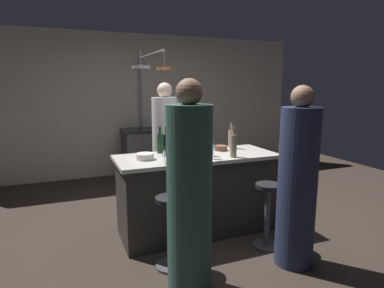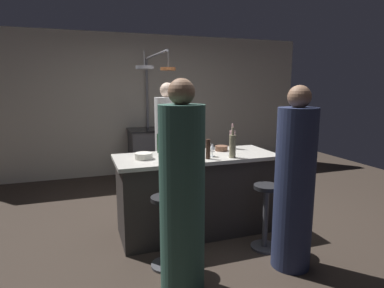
{
  "view_description": "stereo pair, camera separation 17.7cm",
  "coord_description": "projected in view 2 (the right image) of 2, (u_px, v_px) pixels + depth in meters",
  "views": [
    {
      "loc": [
        -1.37,
        -3.27,
        1.66
      ],
      "look_at": [
        0.0,
        0.15,
        1.0
      ],
      "focal_mm": 30.31,
      "sensor_mm": 36.0,
      "label": 1
    },
    {
      "loc": [
        -1.21,
        -3.33,
        1.66
      ],
      "look_at": [
        0.0,
        0.15,
        1.0
      ],
      "focal_mm": 30.31,
      "sensor_mm": 36.0,
      "label": 2
    }
  ],
  "objects": [
    {
      "name": "wine_bottle_dark",
      "position": [
        166.0,
        144.0,
        3.59
      ],
      "size": [
        0.07,
        0.07,
        0.32
      ],
      "color": "black",
      "rests_on": "kitchen_island"
    },
    {
      "name": "kitchen_island",
      "position": [
        196.0,
        193.0,
        3.7
      ],
      "size": [
        1.8,
        0.72,
        0.9
      ],
      "color": "#332D2B",
      "rests_on": "ground_plane"
    },
    {
      "name": "wine_bottle_green",
      "position": [
        160.0,
        143.0,
        3.73
      ],
      "size": [
        0.07,
        0.07,
        0.3
      ],
      "color": "#193D23",
      "rests_on": "kitchen_island"
    },
    {
      "name": "back_wall",
      "position": [
        146.0,
        105.0,
        6.2
      ],
      "size": [
        6.4,
        0.16,
        2.6
      ],
      "primitive_type": "cube",
      "color": "beige",
      "rests_on": "ground_plane"
    },
    {
      "name": "mixing_bowl_wooden",
      "position": [
        221.0,
        148.0,
        3.85
      ],
      "size": [
        0.15,
        0.15,
        0.06
      ],
      "primitive_type": "cylinder",
      "color": "brown",
      "rests_on": "kitchen_island"
    },
    {
      "name": "stove_range",
      "position": [
        151.0,
        153.0,
        5.98
      ],
      "size": [
        0.8,
        0.64,
        0.89
      ],
      "color": "#47474C",
      "rests_on": "ground_plane"
    },
    {
      "name": "pepper_mill",
      "position": [
        208.0,
        149.0,
        3.41
      ],
      "size": [
        0.05,
        0.05,
        0.21
      ],
      "primitive_type": "cylinder",
      "color": "#382319",
      "rests_on": "kitchen_island"
    },
    {
      "name": "chef",
      "position": [
        168.0,
        149.0,
        4.51
      ],
      "size": [
        0.36,
        0.36,
        1.71
      ],
      "color": "white",
      "rests_on": "ground_plane"
    },
    {
      "name": "mixing_bowl_ceramic",
      "position": [
        144.0,
        156.0,
        3.42
      ],
      "size": [
        0.19,
        0.19,
        0.06
      ],
      "primitive_type": "cylinder",
      "color": "silver",
      "rests_on": "kitchen_island"
    },
    {
      "name": "ground_plane",
      "position": [
        196.0,
        230.0,
        3.78
      ],
      "size": [
        9.0,
        9.0,
        0.0
      ],
      "primitive_type": "plane",
      "color": "#382D26"
    },
    {
      "name": "wine_bottle_rose",
      "position": [
        232.0,
        139.0,
        3.97
      ],
      "size": [
        0.07,
        0.07,
        0.31
      ],
      "color": "#B78C8E",
      "rests_on": "kitchen_island"
    },
    {
      "name": "mixing_bowl_blue",
      "position": [
        177.0,
        156.0,
        3.37
      ],
      "size": [
        0.19,
        0.19,
        0.08
      ],
      "primitive_type": "cylinder",
      "color": "#334C6B",
      "rests_on": "kitchen_island"
    },
    {
      "name": "wine_glass_near_left_guest",
      "position": [
        208.0,
        142.0,
        3.83
      ],
      "size": [
        0.07,
        0.07,
        0.15
      ],
      "color": "silver",
      "rests_on": "kitchen_island"
    },
    {
      "name": "bar_stool_right",
      "position": [
        266.0,
        214.0,
        3.3
      ],
      "size": [
        0.28,
        0.28,
        0.68
      ],
      "color": "#4C4C51",
      "rests_on": "ground_plane"
    },
    {
      "name": "bar_stool_left",
      "position": [
        165.0,
        228.0,
        2.97
      ],
      "size": [
        0.28,
        0.28,
        0.68
      ],
      "color": "#4C4C51",
      "rests_on": "ground_plane"
    },
    {
      "name": "wine_glass_near_right_guest",
      "position": [
        162.0,
        153.0,
        3.2
      ],
      "size": [
        0.07,
        0.07,
        0.15
      ],
      "color": "silver",
      "rests_on": "kitchen_island"
    },
    {
      "name": "overhead_pot_rack",
      "position": [
        152.0,
        87.0,
        5.27
      ],
      "size": [
        0.59,
        1.54,
        2.17
      ],
      "color": "gray",
      "rests_on": "ground_plane"
    },
    {
      "name": "cutting_board",
      "position": [
        184.0,
        152.0,
        3.73
      ],
      "size": [
        0.32,
        0.22,
        0.02
      ],
      "primitive_type": "cube",
      "color": "#997047",
      "rests_on": "kitchen_island"
    },
    {
      "name": "guest_right",
      "position": [
        294.0,
        186.0,
        2.91
      ],
      "size": [
        0.35,
        0.35,
        1.67
      ],
      "color": "#262D4C",
      "rests_on": "ground_plane"
    },
    {
      "name": "wine_bottle_white",
      "position": [
        233.0,
        146.0,
        3.47
      ],
      "size": [
        0.07,
        0.07,
        0.33
      ],
      "color": "gray",
      "rests_on": "kitchen_island"
    },
    {
      "name": "guest_left",
      "position": [
        182.0,
        196.0,
        2.58
      ],
      "size": [
        0.36,
        0.36,
        1.72
      ],
      "color": "#33594C",
      "rests_on": "ground_plane"
    },
    {
      "name": "wine_glass_by_chef",
      "position": [
        212.0,
        147.0,
        3.52
      ],
      "size": [
        0.07,
        0.07,
        0.15
      ],
      "color": "silver",
      "rests_on": "kitchen_island"
    }
  ]
}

